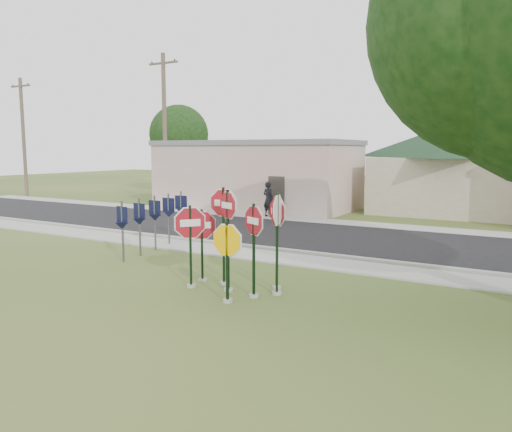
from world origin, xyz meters
The scene contains 20 objects.
ground centered at (0.00, 0.00, 0.00)m, with size 120.00×120.00×0.00m, color #334F1D.
sidewalk_near centered at (0.00, 5.50, 0.03)m, with size 60.00×1.60×0.06m, color gray.
road centered at (0.00, 10.00, 0.02)m, with size 60.00×7.00×0.04m, color black.
sidewalk_far centered at (0.00, 14.30, 0.03)m, with size 60.00×1.60×0.06m, color gray.
curb centered at (0.00, 6.50, 0.07)m, with size 60.00×0.20×0.14m, color gray.
stop_sign_center centered at (-0.16, 1.38, 1.68)m, with size 0.91×0.39×2.73m.
stop_sign_yellow centered at (0.35, 0.57, 1.21)m, with size 1.10×0.24×2.06m.
stop_sign_left centered at (-1.23, 1.20, 1.42)m, with size 0.77×0.90×2.32m.
stop_sign_right centered at (0.68, 1.25, 1.50)m, with size 0.94×0.47×2.44m.
stop_sign_back_right centered at (0.82, 2.20, 1.60)m, with size 0.90×0.56×2.58m.
stop_sign_back_left centered at (-0.62, 1.86, 1.72)m, with size 1.01×0.27×2.76m.
stop_sign_far_right centered at (1.07, 1.74, 1.68)m, with size 0.24×1.05×2.69m.
stop_sign_far_left centered at (-1.32, 1.83, 1.28)m, with size 0.79×0.80×2.14m.
route_sign_row centered at (-5.40, 4.50, 1.22)m, with size 1.43×4.63×2.00m.
building_stucco centered at (-9.00, 18.00, 2.15)m, with size 12.20×6.20×4.20m.
building_house centered at (2.00, 22.00, 3.65)m, with size 11.60×11.60×6.20m.
utility_pole_near centered at (-14.00, 15.20, 4.97)m, with size 2.20×0.26×9.50m.
utility_pole_far centered at (-28.00, 15.20, 4.71)m, with size 2.20×0.26×9.00m.
bg_tree_left centered at (-20.00, 24.00, 4.88)m, with size 4.90×4.90×7.35m.
pedestrian centered at (-6.09, 14.25, 1.00)m, with size 0.69×0.45×1.88m, color black.
Camera 1 is at (6.79, -9.08, 3.64)m, focal length 35.00 mm.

